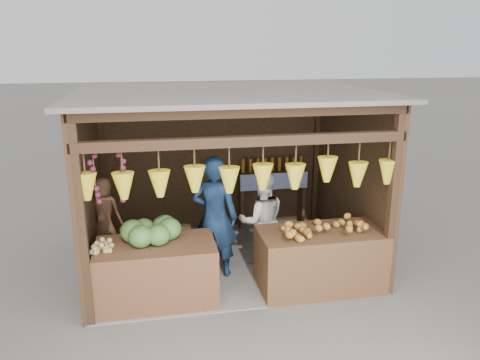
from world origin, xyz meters
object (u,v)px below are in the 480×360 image
Objects in this scene: counter_right at (320,259)px; counter_left at (157,273)px; man_standing at (215,217)px; vendor_seated at (104,213)px; woman_standing at (262,221)px.

counter_left is at bearing 178.94° from counter_right.
man_standing reaches higher than counter_left.
vendor_seated is at bearing -2.06° from man_standing.
vendor_seated is at bearing -9.57° from woman_standing.
man_standing is (0.86, 0.59, 0.50)m from counter_left.
woman_standing reaches higher than vendor_seated.
vendor_seated reaches higher than counter_left.
woman_standing reaches higher than counter_right.
man_standing reaches higher than vendor_seated.
man_standing is (-1.38, 0.63, 0.49)m from counter_right.
counter_right is at bearing 131.14° from woman_standing.
man_standing is at bearing 155.56° from counter_right.
man_standing is at bearing -178.27° from vendor_seated.
counter_right is 1.06m from woman_standing.
counter_right is 1.14× the size of woman_standing.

